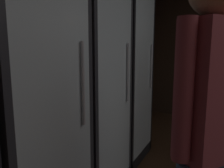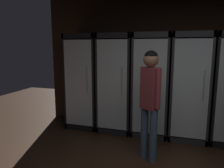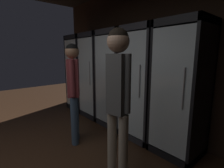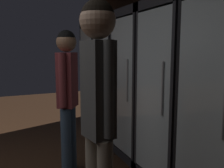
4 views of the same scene
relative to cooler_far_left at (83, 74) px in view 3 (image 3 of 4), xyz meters
name	(u,v)px [view 3 (image 3 of 4)]	position (x,y,z in m)	size (l,w,h in m)	color
wall_back	(157,57)	(2.07, 0.31, 0.47)	(6.00, 0.06, 2.80)	black
cooler_far_left	(83,74)	(0.00, 0.00, 0.00)	(0.65, 0.64, 1.91)	black
cooler_left	(98,76)	(0.68, 0.00, 0.00)	(0.65, 0.64, 1.91)	black
cooler_center	(118,80)	(1.36, 0.00, 0.01)	(0.65, 0.64, 1.91)	#2B2B30
cooler_right	(144,85)	(2.04, 0.00, 0.00)	(0.65, 0.64, 1.91)	#2B2B30
cooler_far_right	(182,91)	(2.72, 0.00, 0.00)	(0.65, 0.64, 1.91)	black
shopper_near	(73,84)	(1.47, -1.05, 0.05)	(0.31, 0.27, 1.61)	#384C66
shopper_far	(118,91)	(2.60, -1.14, 0.15)	(0.30, 0.23, 1.71)	gray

